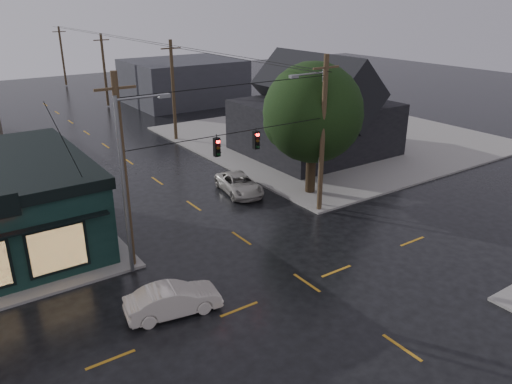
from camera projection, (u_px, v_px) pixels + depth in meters
ground_plane at (307, 283)px, 24.84m from camera, size 160.00×160.00×0.00m
sidewalk_ne at (331, 137)px, 50.73m from camera, size 28.00×28.00×0.15m
ne_building at (315, 104)px, 44.19m from camera, size 12.60×11.60×8.75m
corner_tree at (313, 113)px, 34.12m from camera, size 6.93×6.93×9.24m
utility_pole_nw at (133, 266)px, 26.40m from camera, size 2.00×0.32×10.15m
utility_pole_ne at (319, 211)px, 33.26m from camera, size 2.00×0.32×10.15m
utility_pole_far_a at (176, 140)px, 49.77m from camera, size 2.00×0.32×9.65m
utility_pole_far_b at (108, 107)px, 65.12m from camera, size 2.00×0.32×9.15m
utility_pole_far_c at (67, 86)px, 80.48m from camera, size 2.00×0.32×9.15m
span_signal_assembly at (237, 143)px, 27.81m from camera, size 13.00×0.48×1.23m
streetlight_nw at (133, 273)px, 25.71m from camera, size 5.40×0.30×9.15m
streetlight_ne at (318, 206)px, 34.06m from camera, size 5.40×0.30×9.15m
bg_building_east at (183, 81)px, 66.82m from camera, size 14.00×12.00×5.60m
sedan_cream at (173, 300)px, 22.20m from camera, size 4.44×2.17×1.40m
suv_silver at (239, 184)px, 36.05m from camera, size 3.04×5.19×1.36m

